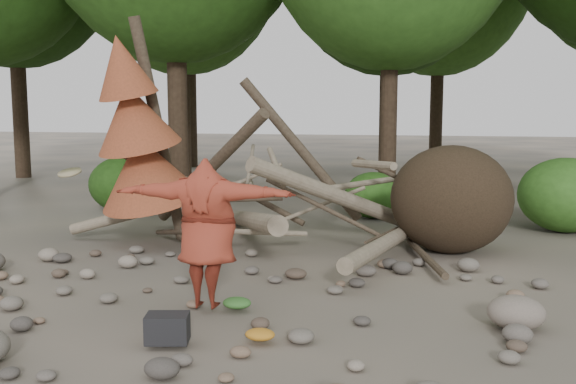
# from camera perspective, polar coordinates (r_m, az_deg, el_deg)

# --- Properties ---
(ground) EXTENTS (120.00, 120.00, 0.00)m
(ground) POSITION_cam_1_polar(r_m,az_deg,el_deg) (8.43, -4.07, -10.70)
(ground) COLOR #514C44
(ground) RESTS_ON ground
(deadfall_pile) EXTENTS (8.55, 5.24, 3.30)m
(deadfall_pile) POSITION_cam_1_polar(r_m,az_deg,el_deg) (11.98, 11.52, -0.78)
(deadfall_pile) COLOR #332619
(deadfall_pile) RESTS_ON ground
(dead_conifer) EXTENTS (2.06, 2.16, 4.35)m
(dead_conifer) POSITION_cam_1_polar(r_m,az_deg,el_deg) (12.36, -13.14, 4.82)
(dead_conifer) COLOR #4C3F30
(dead_conifer) RESTS_ON ground
(bush_left) EXTENTS (1.80, 1.80, 1.44)m
(bush_left) POSITION_cam_1_polar(r_m,az_deg,el_deg) (16.95, -14.31, 0.69)
(bush_left) COLOR #224B14
(bush_left) RESTS_ON ground
(bush_mid) EXTENTS (1.40, 1.40, 1.12)m
(bush_mid) POSITION_cam_1_polar(r_m,az_deg,el_deg) (15.65, 7.60, -0.27)
(bush_mid) COLOR #2E5F1B
(bush_mid) RESTS_ON ground
(bush_right) EXTENTS (2.00, 2.00, 1.60)m
(bush_right) POSITION_cam_1_polar(r_m,az_deg,el_deg) (14.94, 23.48, -0.24)
(bush_right) COLOR #397123
(bush_right) RESTS_ON ground
(frisbee_thrower) EXTENTS (3.13, 0.83, 1.93)m
(frisbee_thrower) POSITION_cam_1_polar(r_m,az_deg,el_deg) (8.27, -7.26, -3.64)
(frisbee_thrower) COLOR maroon
(frisbee_thrower) RESTS_ON ground
(backpack) EXTENTS (0.53, 0.42, 0.31)m
(backpack) POSITION_cam_1_polar(r_m,az_deg,el_deg) (7.37, -10.66, -12.24)
(backpack) COLOR black
(backpack) RESTS_ON ground
(cloth_green) EXTENTS (0.38, 0.31, 0.14)m
(cloth_green) POSITION_cam_1_polar(r_m,az_deg,el_deg) (8.47, -4.56, -10.12)
(cloth_green) COLOR #366D2B
(cloth_green) RESTS_ON ground
(cloth_orange) EXTENTS (0.34, 0.28, 0.12)m
(cloth_orange) POSITION_cam_1_polar(r_m,az_deg,el_deg) (7.36, -2.50, -12.90)
(cloth_orange) COLOR #B8761F
(cloth_orange) RESTS_ON ground
(boulder_mid_right) EXTENTS (0.68, 0.61, 0.41)m
(boulder_mid_right) POSITION_cam_1_polar(r_m,az_deg,el_deg) (8.25, 19.62, -10.05)
(boulder_mid_right) COLOR gray
(boulder_mid_right) RESTS_ON ground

